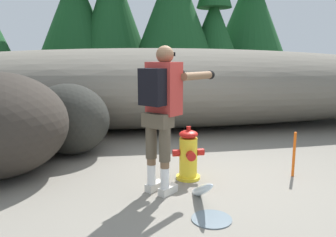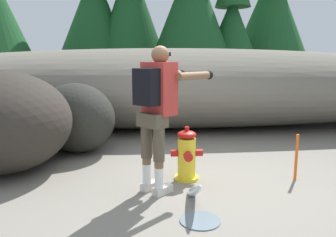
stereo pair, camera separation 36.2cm
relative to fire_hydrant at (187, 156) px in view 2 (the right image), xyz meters
name	(u,v)px [view 2 (the right image)]	position (x,y,z in m)	size (l,w,h in m)	color
ground_plane	(194,184)	(0.08, -0.14, -0.34)	(56.00, 56.00, 0.04)	slate
dirt_embankment	(173,88)	(0.08, 3.49, 0.57)	(15.98, 3.20, 1.77)	#666056
fire_hydrant	(187,156)	(0.00, 0.00, 0.00)	(0.41, 0.36, 0.69)	yellow
hydrant_water_jet	(194,195)	(0.00, -0.72, -0.23)	(0.40, 1.20, 0.60)	silver
utility_worker	(158,102)	(-0.37, -0.35, 0.75)	(0.97, 0.95, 1.69)	beige
boulder_large	(2,122)	(-2.48, 0.50, 0.38)	(1.88, 1.85, 1.38)	#2D2924
boulder_mid	(76,118)	(-1.68, 1.45, 0.26)	(1.42, 1.13, 1.15)	#262623
boulder_small	(11,125)	(-2.77, 1.50, 0.13)	(1.08, 0.91, 0.89)	#342220
pine_tree_far_right	(232,17)	(2.40, 7.47, 2.59)	(1.85, 1.85, 5.11)	#47331E
survey_stake	(296,157)	(1.40, -0.10, -0.02)	(0.04, 0.04, 0.60)	#E55914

